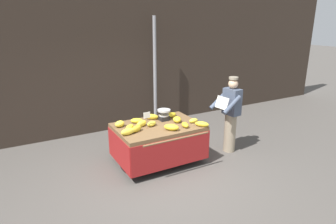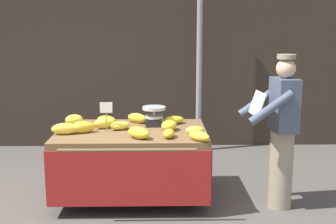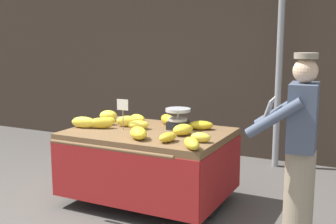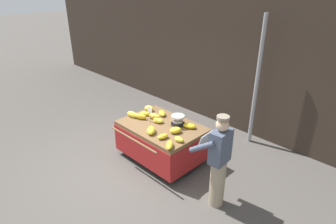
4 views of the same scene
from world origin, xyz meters
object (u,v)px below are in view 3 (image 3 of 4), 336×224
(banana_cart, at_px, (149,149))
(banana_bunch_11, at_px, (128,121))
(banana_bunch_13, at_px, (183,130))
(weighing_scale, at_px, (178,119))
(banana_bunch_10, at_px, (192,143))
(banana_bunch_6, at_px, (101,123))
(banana_bunch_1, at_px, (201,125))
(vendor_person, at_px, (299,150))
(banana_bunch_2, at_px, (108,116))
(banana_bunch_4, at_px, (138,119))
(price_sign, at_px, (123,108))
(banana_bunch_12, at_px, (106,121))
(banana_bunch_7, at_px, (139,125))
(banana_bunch_8, at_px, (84,122))
(banana_bunch_0, at_px, (168,120))
(street_pole, at_px, (279,63))
(banana_bunch_3, at_px, (168,137))
(banana_bunch_9, at_px, (201,137))
(banana_bunch_5, at_px, (138,133))

(banana_cart, bearing_deg, banana_bunch_11, 164.53)
(banana_bunch_11, height_order, banana_bunch_13, banana_bunch_11)
(weighing_scale, distance_m, banana_bunch_10, 0.87)
(banana_bunch_6, bearing_deg, banana_bunch_1, 23.31)
(banana_bunch_11, height_order, vendor_person, vendor_person)
(banana_bunch_2, relative_size, banana_bunch_4, 0.84)
(price_sign, height_order, banana_bunch_10, price_sign)
(banana_bunch_12, bearing_deg, banana_bunch_7, -3.61)
(banana_bunch_7, relative_size, banana_bunch_8, 0.79)
(banana_bunch_0, xyz_separation_m, banana_bunch_13, (0.39, -0.42, -0.00))
(banana_cart, relative_size, banana_bunch_12, 7.65)
(banana_cart, distance_m, vendor_person, 1.70)
(price_sign, bearing_deg, banana_bunch_11, 104.34)
(banana_bunch_4, height_order, banana_bunch_13, banana_bunch_13)
(banana_bunch_7, bearing_deg, banana_bunch_0, 63.80)
(price_sign, xyz_separation_m, banana_bunch_10, (1.01, -0.43, -0.20))
(price_sign, height_order, banana_bunch_13, price_sign)
(banana_bunch_12, bearing_deg, street_pole, 51.93)
(banana_bunch_7, bearing_deg, banana_bunch_3, -34.80)
(banana_bunch_11, bearing_deg, price_sign, -75.66)
(street_pole, relative_size, banana_bunch_12, 13.15)
(banana_bunch_6, bearing_deg, banana_bunch_10, -16.41)
(banana_bunch_10, xyz_separation_m, banana_bunch_12, (-1.33, 0.55, -0.00))
(banana_bunch_8, bearing_deg, banana_bunch_13, 7.96)
(street_pole, relative_size, banana_bunch_9, 14.70)
(banana_bunch_7, height_order, banana_bunch_12, banana_bunch_7)
(weighing_scale, distance_m, banana_bunch_4, 0.60)
(street_pole, distance_m, weighing_scale, 2.01)
(street_pole, distance_m, banana_bunch_3, 2.53)
(banana_bunch_1, height_order, banana_bunch_7, same)
(banana_cart, height_order, price_sign, price_sign)
(banana_cart, height_order, banana_bunch_1, banana_bunch_1)
(banana_bunch_8, bearing_deg, banana_bunch_4, 52.50)
(banana_bunch_3, distance_m, banana_bunch_5, 0.32)
(weighing_scale, bearing_deg, banana_bunch_5, -104.65)
(banana_bunch_1, bearing_deg, banana_bunch_0, 170.74)
(street_pole, height_order, weighing_scale, street_pole)
(banana_bunch_5, xyz_separation_m, banana_bunch_11, (-0.42, 0.47, 0.00))
(banana_bunch_10, distance_m, banana_bunch_13, 0.56)
(banana_bunch_12, bearing_deg, banana_bunch_11, 8.48)
(banana_bunch_11, distance_m, banana_bunch_12, 0.28)
(banana_bunch_13, height_order, vendor_person, vendor_person)
(banana_bunch_6, bearing_deg, banana_bunch_2, 114.20)
(banana_bunch_4, height_order, banana_bunch_12, banana_bunch_4)
(street_pole, height_order, banana_bunch_8, street_pole)
(banana_cart, bearing_deg, banana_bunch_10, -34.36)
(banana_bunch_0, xyz_separation_m, banana_bunch_11, (-0.37, -0.30, 0.00))
(banana_bunch_0, relative_size, banana_bunch_1, 1.08)
(banana_bunch_4, bearing_deg, banana_bunch_3, -42.68)
(banana_bunch_3, xyz_separation_m, banana_bunch_10, (0.31, -0.14, 0.01))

